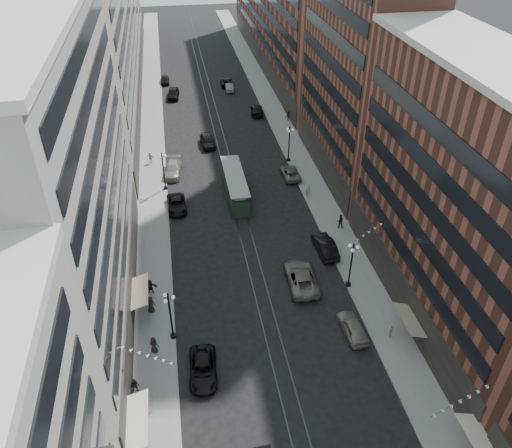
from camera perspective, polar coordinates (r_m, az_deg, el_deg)
ground at (r=74.34m, az=-3.26°, el=6.57°), size 220.00×220.00×0.00m
sidewalk_west at (r=82.95m, az=-11.81°, el=9.14°), size 4.00×180.00×0.15m
sidewalk_east at (r=84.81m, az=3.38°, el=10.44°), size 4.00×180.00×0.15m
rail_west at (r=83.13m, az=-4.63°, el=9.80°), size 0.12×180.00×0.02m
rail_east at (r=83.25m, az=-3.66°, el=9.88°), size 0.12×180.00×0.02m
building_west_mid at (r=44.72m, az=-21.39°, el=3.58°), size 8.00×36.00×28.00m
building_west_far at (r=103.78m, az=-16.32°, el=21.45°), size 8.00×90.00×26.00m
building_east_mid at (r=47.12m, az=22.57°, el=2.08°), size 8.00×30.00×24.00m
building_east_tower at (r=67.02m, az=12.30°, el=21.93°), size 8.00×26.00×42.00m
building_east_far at (r=114.87m, az=2.60°, el=23.43°), size 8.00×72.00×24.00m
lamppost_sw_far at (r=46.34m, az=-9.76°, el=-10.15°), size 1.03×1.14×5.52m
lamppost_sw_mid at (r=68.16m, az=-10.54°, el=6.11°), size 1.03×1.14×5.52m
lamppost_se_far at (r=51.83m, az=10.82°, el=-4.47°), size 1.03×1.14×5.52m
lamppost_se_mid at (r=74.36m, az=3.80°, el=9.24°), size 1.03×1.14×5.52m
streetcar at (r=66.64m, az=-2.41°, el=4.34°), size 2.49×11.24×3.11m
car_2 at (r=44.98m, az=-6.08°, el=-16.14°), size 2.68×5.26×1.42m
car_4 at (r=48.66m, az=11.00°, el=-11.49°), size 2.05×4.65×1.56m
pedestrian_2 at (r=44.56m, az=-13.65°, el=-17.53°), size 0.76×0.42×1.57m
pedestrian_4 at (r=48.98m, az=15.16°, el=-11.66°), size 0.68×0.97×1.50m
car_7 at (r=64.97m, az=-9.06°, el=2.23°), size 2.54×5.17×1.41m
car_8 at (r=72.90m, az=-9.49°, el=6.22°), size 3.05×5.91×1.64m
car_9 at (r=99.99m, az=-9.45°, el=14.52°), size 2.60×5.40×1.78m
car_10 at (r=57.39m, az=7.89°, el=-2.49°), size 2.03×5.28×1.72m
car_11 at (r=71.37m, az=3.93°, el=5.86°), size 2.35×5.01×1.38m
car_12 at (r=91.53m, az=0.08°, el=12.90°), size 2.77×5.43×1.51m
car_13 at (r=80.28m, az=-5.56°, el=9.44°), size 2.32×5.14×1.71m
car_14 at (r=102.49m, az=-3.06°, el=15.35°), size 1.87×4.49×1.44m
pedestrian_5 at (r=52.60m, az=-12.02°, el=-7.00°), size 1.58×0.53×1.68m
pedestrian_6 at (r=76.09m, az=-11.96°, el=7.41°), size 1.13×0.82×1.75m
pedestrian_7 at (r=61.30m, az=9.58°, el=0.34°), size 0.96×0.62×1.84m
pedestrian_8 at (r=66.91m, az=5.94°, el=3.95°), size 0.79×0.65×1.86m
pedestrian_9 at (r=88.76m, az=3.71°, el=12.24°), size 1.09×0.54×1.63m
car_extra_0 at (r=105.41m, az=-3.41°, el=15.91°), size 2.52×5.12×1.40m
car_extra_1 at (r=108.05m, az=-10.37°, el=15.92°), size 1.73×4.27×1.45m
car_extra_2 at (r=52.87m, az=5.20°, el=-6.11°), size 3.16×6.45×1.76m
pedestrian_extra_0 at (r=46.94m, az=-11.60°, el=-13.37°), size 0.98×0.83×1.76m
pedestrian_extra_1 at (r=50.51m, az=-11.93°, el=-8.97°), size 1.02×0.72×1.90m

